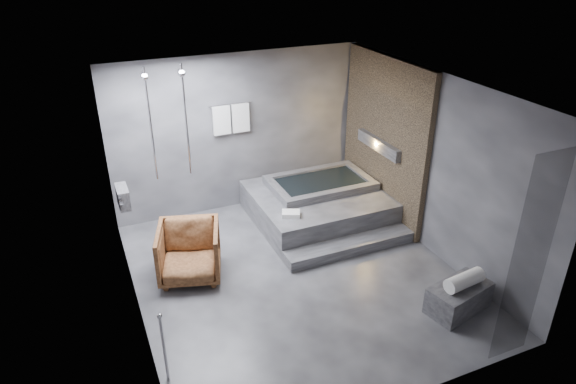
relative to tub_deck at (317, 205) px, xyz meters
name	(u,v)px	position (x,y,z in m)	size (l,w,h in m)	color
room	(316,158)	(-0.65, -1.21, 1.48)	(5.00, 5.04, 2.82)	#2F2F32
tub_deck	(317,205)	(0.00, 0.00, 0.00)	(2.20, 2.00, 0.50)	#353537
tub_step	(350,246)	(0.00, -1.18, -0.16)	(2.20, 0.36, 0.18)	#353537
concrete_bench	(458,298)	(0.62, -2.99, -0.06)	(0.85, 0.47, 0.38)	#2E2E30
driftwood_chair	(189,252)	(-2.47, -0.81, 0.16)	(0.87, 0.89, 0.81)	#432310
rolled_towel	(464,280)	(0.64, -3.02, 0.24)	(0.20, 0.20, 0.57)	white
deck_towel	(291,214)	(-0.76, -0.57, 0.29)	(0.28, 0.21, 0.08)	white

